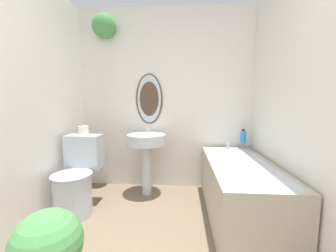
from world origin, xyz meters
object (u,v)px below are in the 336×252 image
object	(u,v)px
toilet	(77,179)
shampoo_bottle	(243,137)
pedestal_sink	(146,147)
potted_plant	(48,248)
toilet_paper_roll	(83,131)
bathtub	(240,189)

from	to	relation	value
toilet	shampoo_bottle	world-z (taller)	shampoo_bottle
pedestal_sink	shampoo_bottle	world-z (taller)	pedestal_sink
shampoo_bottle	potted_plant	world-z (taller)	shampoo_bottle
toilet_paper_roll	bathtub	bearing A→B (deg)	-6.91
shampoo_bottle	potted_plant	bearing A→B (deg)	-134.78
pedestal_sink	potted_plant	bearing A→B (deg)	-103.16
bathtub	toilet_paper_roll	world-z (taller)	toilet_paper_roll
pedestal_sink	shampoo_bottle	size ratio (longest dim) A/B	4.85
bathtub	toilet_paper_roll	xyz separation A→B (m)	(-1.71, 0.21, 0.55)
pedestal_sink	potted_plant	world-z (taller)	pedestal_sink
toilet	potted_plant	bearing A→B (deg)	-71.05
bathtub	shampoo_bottle	distance (m)	0.76
bathtub	toilet_paper_roll	size ratio (longest dim) A/B	12.78
bathtub	potted_plant	world-z (taller)	bathtub
pedestal_sink	toilet_paper_roll	world-z (taller)	toilet_paper_roll
toilet	potted_plant	distance (m)	1.04
toilet	toilet_paper_roll	size ratio (longest dim) A/B	7.27
bathtub	toilet_paper_roll	bearing A→B (deg)	173.09
bathtub	potted_plant	size ratio (longest dim) A/B	2.57
potted_plant	toilet_paper_roll	xyz separation A→B (m)	(-0.34, 1.17, 0.53)
bathtub	toilet	bearing A→B (deg)	179.57
toilet	pedestal_sink	size ratio (longest dim) A/B	0.92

